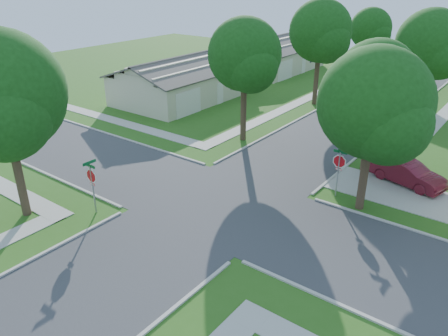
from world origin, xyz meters
TOP-DOWN VIEW (x-y plane):
  - ground at (0.00, 0.00)m, footprint 100.00×100.00m
  - road_ns at (0.00, 0.00)m, footprint 7.00×100.00m
  - sidewalk_ne at (6.10, 26.00)m, footprint 1.20×40.00m
  - sidewalk_nw at (-6.10, 26.00)m, footprint 1.20×40.00m
  - driveway at (7.90, 7.10)m, footprint 8.80×3.60m
  - stop_sign_sw at (-4.70, -4.70)m, footprint 1.05×0.80m
  - stop_sign_ne at (4.70, 4.70)m, footprint 1.05×0.80m
  - tree_e_near at (4.75, 9.01)m, footprint 4.97×4.80m
  - tree_e_mid at (4.76, 21.01)m, footprint 5.59×5.40m
  - tree_w_near at (-4.64, 9.01)m, footprint 5.38×5.20m
  - tree_w_mid at (-4.64, 21.01)m, footprint 5.80×5.60m
  - tree_w_far at (-4.65, 34.01)m, footprint 4.76×4.60m
  - tree_sw_corner at (-7.44, -6.99)m, footprint 6.21×6.00m
  - tree_ne_corner at (6.36, 4.21)m, footprint 5.80×5.60m
  - house_nw_near at (-15.99, 15.00)m, footprint 8.42×13.60m
  - house_nw_far at (-15.99, 32.00)m, footprint 8.42×13.60m
  - car_driveway at (7.45, 8.70)m, footprint 4.65×2.64m
  - car_curb_east at (1.20, 30.90)m, footprint 2.14×4.82m
  - car_curb_west at (-1.20, 37.56)m, footprint 2.43×4.76m

SIDE VIEW (x-z plane):
  - ground at x=0.00m, z-range 0.00..0.00m
  - road_ns at x=0.00m, z-range -0.01..0.01m
  - sidewalk_ne at x=6.10m, z-range 0.00..0.04m
  - sidewalk_nw at x=-6.10m, z-range 0.00..0.04m
  - driveway at x=7.90m, z-range 0.00..0.05m
  - car_curb_west at x=-1.20m, z-range 0.00..1.32m
  - car_driveway at x=7.45m, z-range 0.00..1.45m
  - car_curb_east at x=1.20m, z-range 0.00..1.61m
  - house_nw_near at x=-15.99m, z-range -0.60..3.63m
  - house_nw_far at x=-15.99m, z-range -0.60..3.63m
  - stop_sign_sw at x=-4.70m, z-range 0.54..3.52m
  - stop_sign_ne at x=4.70m, z-range 0.54..3.52m
  - tree_w_far at x=-4.65m, z-range 1.49..9.52m
  - tree_ne_corner at x=6.36m, z-range 1.26..9.92m
  - tree_e_near at x=4.75m, z-range 1.50..9.78m
  - tree_w_near at x=-4.64m, z-range 1.63..10.60m
  - tree_e_mid at x=4.76m, z-range 1.64..10.86m
  - tree_sw_corner at x=-7.44m, z-range 1.49..11.04m
  - tree_w_mid at x=-4.64m, z-range 1.71..11.27m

